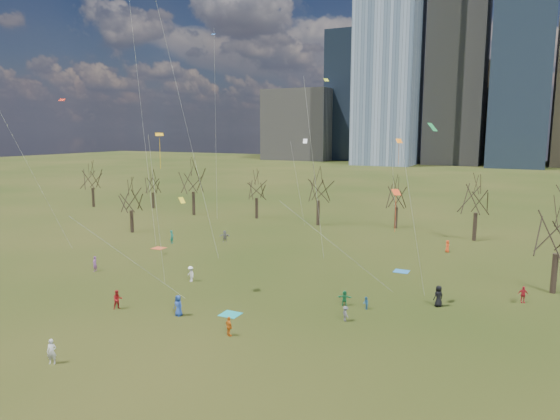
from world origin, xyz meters
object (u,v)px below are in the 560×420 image
at_px(person_2, 118,300).
at_px(blanket_teal, 230,314).
at_px(blanket_crimson, 159,248).
at_px(blanket_navy, 401,271).
at_px(person_1, 52,351).
at_px(person_0, 178,306).
at_px(person_4, 229,326).

bearing_deg(person_2, blanket_teal, -40.12).
bearing_deg(blanket_teal, blanket_crimson, 142.71).
xyz_separation_m(blanket_navy, person_1, (-15.74, -32.20, 0.83)).
height_order(blanket_teal, person_0, person_0).
distance_m(blanket_teal, person_4, 4.51).
relative_size(blanket_teal, blanket_navy, 1.00).
distance_m(blanket_crimson, person_1, 32.71).
height_order(person_0, person_2, person_0).
bearing_deg(person_2, person_0, -48.58).
bearing_deg(blanket_teal, person_1, -114.42).
xyz_separation_m(blanket_teal, person_4, (2.28, -3.82, 0.74)).
bearing_deg(person_1, person_0, 49.63).
relative_size(blanket_teal, person_2, 0.95).
height_order(blanket_navy, person_4, person_4).
height_order(blanket_teal, person_2, person_2).
height_order(person_2, person_4, person_2).
relative_size(blanket_teal, person_1, 0.95).
distance_m(blanket_navy, person_4, 24.42).
height_order(person_1, person_4, person_1).
xyz_separation_m(blanket_teal, blanket_navy, (9.91, 19.36, 0.00)).
relative_size(blanket_crimson, person_2, 0.95).
bearing_deg(blanket_crimson, blanket_teal, -37.29).
height_order(blanket_teal, person_4, person_4).
xyz_separation_m(blanket_crimson, person_1, (15.28, -28.91, 0.83)).
bearing_deg(person_4, person_1, 76.62).
distance_m(blanket_crimson, person_2, 22.54).
distance_m(blanket_navy, blanket_crimson, 31.20).
relative_size(blanket_teal, person_0, 0.90).
distance_m(blanket_navy, person_0, 25.49).
relative_size(blanket_navy, person_0, 0.90).
relative_size(person_0, person_4, 1.17).
bearing_deg(blanket_teal, person_0, -149.85).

